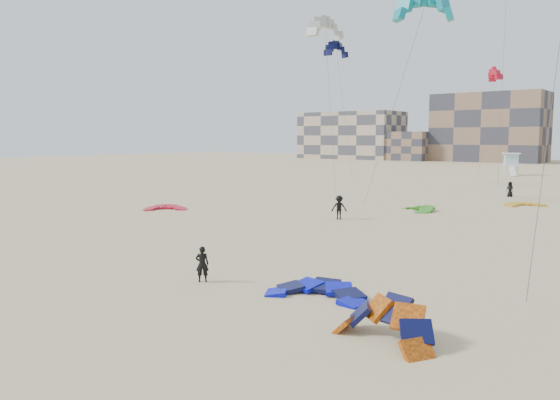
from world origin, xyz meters
The scene contains 17 objects.
ground centered at (0.00, 0.00, 0.00)m, with size 320.00×320.00×0.00m, color tan.
kite_ground_blue centered at (4.20, 2.29, 0.00)m, with size 3.79×3.93×0.83m, color #080DF3, non-canonical shape.
kite_ground_orange centered at (8.61, -0.48, 0.00)m, with size 3.32×2.72×2.05m, color orange, non-canonical shape.
kite_ground_red centered at (-21.54, 16.08, 0.00)m, with size 3.39×3.57×0.64m, color #E41E46, non-canonical shape.
kite_ground_green centered at (-3.43, 29.32, 0.00)m, with size 3.44×3.60×0.82m, color #37911E, non-canonical shape.
kite_ground_yellow centered at (2.98, 38.78, 0.00)m, with size 3.50×3.68×0.41m, color gold, non-canonical shape.
kitesurfer_main centered at (-1.10, 0.98, 0.81)m, with size 0.59×0.39×1.61m, color black.
kitesurfer_c centered at (-6.21, 20.67, 0.94)m, with size 1.21×0.70×1.88m, color black.
kitesurfer_e centered at (-0.29, 45.98, 0.83)m, with size 0.81×0.53×1.65m, color black.
kite_fly_teal_a centered at (-0.38, 22.34, 15.51)m, with size 7.76×5.66×16.08m.
kite_fly_grey centered at (-14.44, 30.99, 17.03)m, with size 4.88×4.90×17.42m.
kite_fly_navy centered at (-23.81, 47.87, 17.93)m, with size 6.06×4.42×18.14m.
kite_fly_red centered at (-6.26, 58.70, 14.44)m, with size 4.61×4.58×14.72m.
lifeguard_tower_far centered at (-10.05, 82.05, 1.87)m, with size 3.48×5.60×3.77m.
condo_west_a centered at (-70.00, 130.00, 7.00)m, with size 30.00×15.00×14.00m, color tan.
condo_west_b centered at (-30.00, 134.00, 9.00)m, with size 28.00×14.00×18.00m, color #81634E.
condo_fill_left centered at (-50.00, 128.00, 4.00)m, with size 12.00×10.00×8.00m, color #81634E.
Camera 1 is at (16.25, -15.58, 6.40)m, focal length 35.00 mm.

